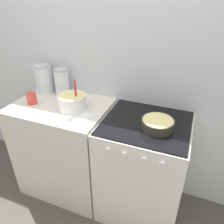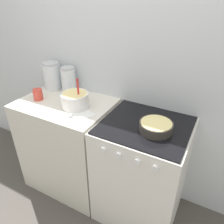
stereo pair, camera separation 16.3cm
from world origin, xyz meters
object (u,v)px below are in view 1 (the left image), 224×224
object	(u,v)px
stove	(142,169)
baking_pan	(158,124)
mixing_bowl	(72,101)
tin_can	(32,98)
storage_jar_middle	(62,84)
storage_jar_left	(44,80)

from	to	relation	value
stove	baking_pan	distance (m)	0.51
mixing_bowl	baking_pan	world-z (taller)	mixing_bowl
mixing_bowl	baking_pan	distance (m)	0.69
mixing_bowl	tin_can	bearing A→B (deg)	-173.86
stove	storage_jar_middle	size ratio (longest dim) A/B	3.83
baking_pan	storage_jar_middle	size ratio (longest dim) A/B	0.96
stove	storage_jar_left	distance (m)	1.19
tin_can	storage_jar_middle	bearing A→B (deg)	61.13
stove	storage_jar_middle	xyz separation A→B (m)	(-0.84, 0.19, 0.56)
mixing_bowl	stove	bearing A→B (deg)	2.11
baking_pan	storage_jar_middle	xyz separation A→B (m)	(-0.92, 0.24, 0.07)
storage_jar_left	baking_pan	bearing A→B (deg)	-12.05
tin_can	storage_jar_left	bearing A→B (deg)	101.36
tin_can	mixing_bowl	bearing A→B (deg)	6.14
storage_jar_middle	tin_can	bearing A→B (deg)	-118.87
tin_can	stove	bearing A→B (deg)	3.65
mixing_bowl	storage_jar_left	world-z (taller)	same
stove	baking_pan	size ratio (longest dim) A/B	3.99
storage_jar_left	storage_jar_middle	size ratio (longest dim) A/B	1.06
storage_jar_middle	mixing_bowl	bearing A→B (deg)	-43.29
mixing_bowl	baking_pan	xyz separation A→B (m)	(0.69, -0.02, -0.04)
stove	storage_jar_middle	world-z (taller)	storage_jar_middle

